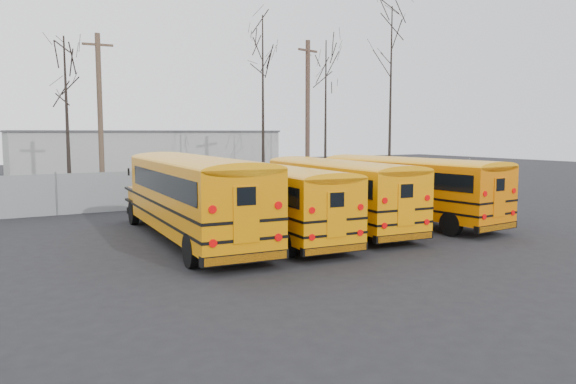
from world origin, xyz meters
TOP-DOWN VIEW (x-y plane):
  - ground at (0.00, 0.00)m, footprint 120.00×120.00m
  - fence at (0.00, 12.00)m, footprint 40.00×0.04m
  - distant_building at (2.00, 32.00)m, footprint 22.00×8.00m
  - bus_a at (-4.66, 2.34)m, footprint 3.35×11.57m
  - bus_b at (-1.68, 1.66)m, footprint 2.94×10.12m
  - bus_c at (1.50, 2.22)m, footprint 3.09×10.49m
  - bus_d at (5.12, 2.07)m, footprint 3.39×10.65m
  - utility_pole_left at (-4.89, 16.66)m, footprint 1.70×0.30m
  - utility_pole_right at (8.71, 16.12)m, footprint 1.77×0.64m
  - tree_2 at (-6.85, 15.56)m, footprint 0.26×0.26m
  - tree_3 at (6.08, 17.65)m, footprint 0.26×0.26m
  - tree_4 at (10.99, 17.33)m, footprint 0.26×0.26m
  - tree_5 at (15.11, 15.11)m, footprint 0.26×0.26m

SIDE VIEW (x-z plane):
  - ground at x=0.00m, z-range 0.00..0.00m
  - fence at x=0.00m, z-range 0.00..2.00m
  - bus_b at x=-1.68m, z-range 0.24..3.04m
  - bus_c at x=1.50m, z-range 0.25..3.15m
  - bus_d at x=5.12m, z-range 0.25..3.18m
  - bus_a at x=-4.66m, z-range 0.27..3.47m
  - distant_building at x=2.00m, z-range 0.00..4.00m
  - tree_2 at x=-6.85m, z-range 0.00..9.05m
  - utility_pole_left at x=-4.89m, z-range 0.13..9.65m
  - utility_pole_right at x=8.71m, z-range 0.14..10.27m
  - tree_4 at x=10.99m, z-range 0.00..10.50m
  - tree_3 at x=6.08m, z-range 0.00..11.80m
  - tree_5 at x=15.11m, z-range 0.00..12.86m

